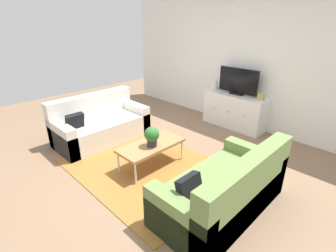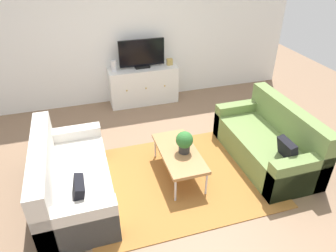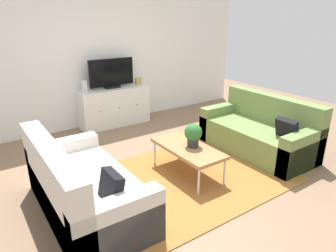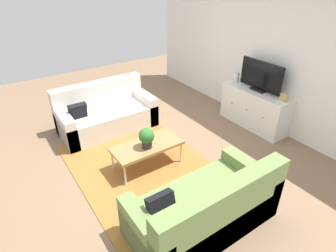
% 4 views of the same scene
% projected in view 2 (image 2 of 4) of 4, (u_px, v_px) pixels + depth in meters
% --- Properties ---
extents(ground_plane, '(10.00, 10.00, 0.00)m').
position_uv_depth(ground_plane, '(175.00, 172.00, 4.43)').
color(ground_plane, '#84664C').
extents(wall_back, '(6.40, 0.12, 2.70)m').
position_uv_depth(wall_back, '(133.00, 31.00, 5.79)').
color(wall_back, white).
rests_on(wall_back, ground_plane).
extents(area_rug, '(2.50, 1.90, 0.01)m').
position_uv_depth(area_rug, '(178.00, 178.00, 4.30)').
color(area_rug, '#9E662D').
rests_on(area_rug, ground_plane).
extents(couch_left_side, '(0.85, 1.72, 0.85)m').
position_uv_depth(couch_left_side, '(68.00, 182.00, 3.84)').
color(couch_left_side, silver).
rests_on(couch_left_side, ground_plane).
extents(couch_right_side, '(0.85, 1.72, 0.85)m').
position_uv_depth(couch_right_side, '(270.00, 143.00, 4.55)').
color(couch_right_side, olive).
rests_on(couch_right_side, ground_plane).
extents(coffee_table, '(0.50, 1.04, 0.40)m').
position_uv_depth(coffee_table, '(179.00, 153.00, 4.20)').
color(coffee_table, '#A37547').
rests_on(coffee_table, ground_plane).
extents(potted_plant, '(0.23, 0.23, 0.31)m').
position_uv_depth(potted_plant, '(184.00, 141.00, 4.08)').
color(potted_plant, '#2D2D2D').
rests_on(potted_plant, coffee_table).
extents(tv_console, '(1.32, 0.47, 0.72)m').
position_uv_depth(tv_console, '(143.00, 85.00, 6.11)').
color(tv_console, white).
rests_on(tv_console, ground_plane).
extents(flat_screen_tv, '(0.86, 0.16, 0.54)m').
position_uv_depth(flat_screen_tv, '(142.00, 54.00, 5.79)').
color(flat_screen_tv, black).
rests_on(flat_screen_tv, tv_console).
extents(glass_vase, '(0.11, 0.11, 0.20)m').
position_uv_depth(glass_vase, '(114.00, 66.00, 5.73)').
color(glass_vase, silver).
rests_on(glass_vase, tv_console).
extents(mantel_clock, '(0.11, 0.07, 0.13)m').
position_uv_depth(mantel_clock, '(170.00, 62.00, 6.02)').
color(mantel_clock, tan).
rests_on(mantel_clock, tv_console).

